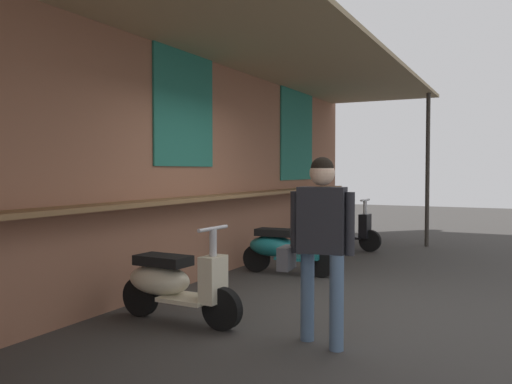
{
  "coord_description": "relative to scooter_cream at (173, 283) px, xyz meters",
  "views": [
    {
      "loc": [
        -5.72,
        -2.0,
        1.49
      ],
      "look_at": [
        0.92,
        1.28,
        1.2
      ],
      "focal_mm": 37.9,
      "sensor_mm": 36.0,
      "label": 1
    }
  ],
  "objects": [
    {
      "name": "shopper_with_handbag",
      "position": [
        -0.04,
        -1.54,
        0.58
      ],
      "size": [
        0.31,
        0.64,
        1.61
      ],
      "rotation": [
        0.0,
        0.0,
        3.24
      ],
      "color": "slate",
      "rests_on": "ground_plane"
    },
    {
      "name": "scooter_black",
      "position": [
        5.45,
        -0.0,
        0.0
      ],
      "size": [
        0.48,
        1.4,
        0.97
      ],
      "rotation": [
        0.0,
        0.0,
        -1.63
      ],
      "color": "black",
      "rests_on": "ground_plane"
    },
    {
      "name": "ground_plane",
      "position": [
        1.34,
        -1.08,
        -0.39
      ],
      "size": [
        35.24,
        35.24,
        0.0
      ],
      "primitive_type": "plane",
      "color": "#383533"
    },
    {
      "name": "scooter_cream",
      "position": [
        0.0,
        0.0,
        0.0
      ],
      "size": [
        0.48,
        1.4,
        0.97
      ],
      "rotation": [
        0.0,
        0.0,
        -1.63
      ],
      "color": "beige",
      "rests_on": "ground_plane"
    },
    {
      "name": "scooter_teal",
      "position": [
        2.73,
        0.0,
        0.0
      ],
      "size": [
        0.46,
        1.4,
        0.97
      ],
      "rotation": [
        0.0,
        0.0,
        -1.53
      ],
      "color": "#197075",
      "rests_on": "ground_plane"
    },
    {
      "name": "market_stall_facade",
      "position": [
        1.35,
        0.76,
        1.44
      ],
      "size": [
        12.59,
        2.57,
        3.27
      ],
      "color": "#8C5B44",
      "rests_on": "ground_plane"
    }
  ]
}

